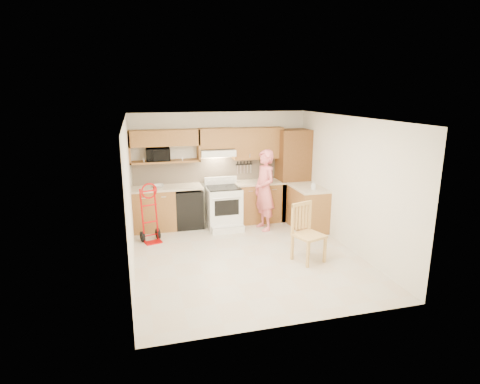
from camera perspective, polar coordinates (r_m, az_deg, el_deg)
name	(u,v)px	position (r m, az deg, el deg)	size (l,w,h in m)	color
floor	(247,257)	(7.34, 1.01, -9.37)	(4.00, 4.50, 0.02)	beige
ceiling	(248,118)	(6.74, 1.11, 10.66)	(4.00, 4.50, 0.02)	white
wall_back	(220,167)	(9.08, -2.85, 3.59)	(4.00, 0.02, 2.50)	#EEE4C8
wall_front	(298,234)	(4.89, 8.34, -6.07)	(4.00, 0.02, 2.50)	#EEE4C8
wall_left	(129,198)	(6.69, -15.76, -0.88)	(0.02, 4.50, 2.50)	#EEE4C8
wall_right	(350,184)	(7.71, 15.58, 1.14)	(0.02, 4.50, 2.50)	#EEE4C8
backsplash	(221,170)	(9.06, -2.81, 3.25)	(3.92, 0.03, 0.55)	#CAB094
lower_cab_left	(154,209)	(8.78, -12.30, -2.48)	(0.90, 0.60, 0.90)	#9E6633
dishwasher	(189,208)	(8.85, -7.44, -2.31)	(0.60, 0.60, 0.85)	black
lower_cab_right	(259,202)	(9.17, 2.70, -1.43)	(1.14, 0.60, 0.90)	#9E6633
countertop_left	(167,188)	(8.67, -10.49, 0.62)	(1.50, 0.63, 0.04)	beige
countertop_right	(259,182)	(9.06, 2.73, 1.43)	(1.14, 0.63, 0.04)	beige
cab_return_right	(308,209)	(8.76, 9.72, -2.39)	(0.60, 1.00, 0.90)	#9E6633
countertop_return	(308,188)	(8.64, 9.85, 0.59)	(0.63, 1.00, 0.04)	beige
pantry_tall	(292,175)	(9.30, 7.57, 2.49)	(0.70, 0.60, 2.10)	brown
upper_cab_left	(164,138)	(8.62, -10.88, 7.69)	(1.50, 0.33, 0.34)	#9E6633
upper_shelf_mw	(165,161)	(8.70, -10.72, 4.35)	(1.50, 0.33, 0.04)	#9E6633
upper_cab_center	(216,138)	(8.78, -3.43, 7.77)	(0.76, 0.33, 0.44)	#9E6633
upper_cab_right	(258,143)	(9.03, 2.54, 7.07)	(1.14, 0.33, 0.70)	#9E6633
range_hood	(217,153)	(8.76, -3.32, 5.71)	(0.76, 0.46, 0.14)	white
knife_strip	(244,167)	(9.15, 0.60, 3.63)	(0.40, 0.05, 0.29)	black
microwave	(158,154)	(8.66, -11.76, 5.32)	(0.50, 0.34, 0.28)	black
range	(224,204)	(8.66, -2.29, -1.76)	(0.73, 0.97, 1.08)	white
person	(265,190)	(8.49, 3.57, 0.25)	(0.64, 0.42, 1.75)	#E1686E
hand_truck	(151,216)	(8.04, -12.78, -3.36)	(0.43, 0.39, 1.09)	#B50707
dining_chair	(309,233)	(7.08, 9.94, -5.89)	(0.47, 0.51, 1.04)	tan
soap_bottle	(313,185)	(8.41, 10.54, 0.98)	(0.08, 0.09, 0.19)	white
bowl	(159,186)	(8.65, -11.65, 0.86)	(0.23, 0.23, 0.06)	white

